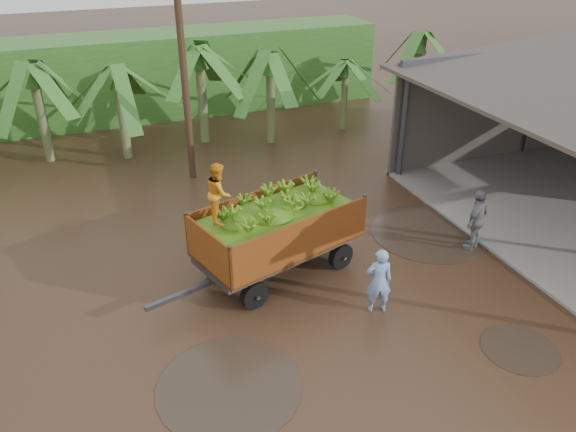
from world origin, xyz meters
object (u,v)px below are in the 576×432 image
at_px(man_grey, 477,220).
at_px(utility_pole, 184,72).
at_px(banana_trailer, 277,229).
at_px(man_blue, 379,281).

xyz_separation_m(man_grey, utility_pole, (-6.22, 7.58, 2.85)).
bearing_deg(man_grey, banana_trailer, -36.42).
bearing_deg(man_blue, utility_pole, -59.15).
distance_m(man_blue, man_grey, 4.17).
xyz_separation_m(banana_trailer, utility_pole, (-0.72, 6.66, 2.48)).
distance_m(banana_trailer, man_blue, 2.92).
xyz_separation_m(banana_trailer, man_blue, (1.60, -2.41, -0.43)).
height_order(man_blue, utility_pole, utility_pole).
relative_size(man_blue, man_grey, 0.94).
relative_size(banana_trailer, man_blue, 3.49).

